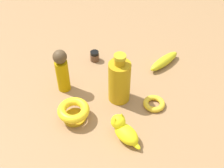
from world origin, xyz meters
The scene contains 8 objects.
ground centered at (0.00, 0.00, 0.00)m, with size 2.00×2.00×0.00m, color #936D47.
nail_polish_jar centered at (-0.10, 0.18, 0.02)m, with size 0.04×0.04×0.04m.
bottle_tall centered at (0.03, -0.03, 0.09)m, with size 0.08×0.08×0.20m.
bangle centered at (0.16, -0.05, 0.01)m, with size 0.08×0.08×0.02m, color gold.
bowl centered at (-0.11, -0.15, 0.04)m, with size 0.11×0.11×0.06m.
banana centered at (0.19, 0.19, 0.02)m, with size 0.17×0.04×0.04m, color gold.
person_figure_adult centered at (-0.18, -0.01, 0.09)m, with size 0.07×0.07×0.18m.
cat_figurine centered at (0.07, -0.20, 0.03)m, with size 0.11×0.11×0.08m.
Camera 1 is at (0.11, -0.78, 0.81)m, focal length 47.16 mm.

